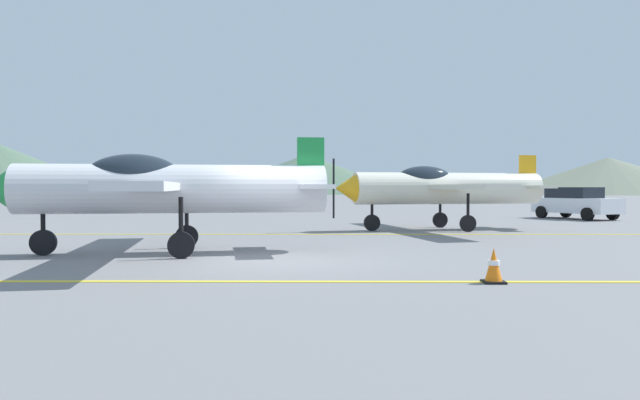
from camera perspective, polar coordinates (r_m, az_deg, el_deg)
ground_plane at (r=13.30m, az=-4.07°, el=-5.72°), size 400.00×400.00×0.00m
apron_line_near at (r=10.19m, az=-5.46°, el=-7.82°), size 80.00×0.16×0.01m
apron_line_far at (r=20.27m, az=-2.53°, el=-3.32°), size 80.00×0.16×0.01m
airplane_near at (r=14.92m, az=-15.03°, el=1.22°), size 8.39×9.60×2.87m
airplane_mid at (r=22.88m, az=11.51°, el=1.22°), size 8.41×9.56×2.87m
car_sedan at (r=32.89m, az=23.38°, el=-0.22°), size 3.54×4.65×1.62m
traffic_cone_front at (r=10.41m, az=16.37°, el=-6.10°), size 0.36×0.36×0.59m
hill_centerleft at (r=158.91m, az=-1.32°, el=2.51°), size 57.26×57.26×10.46m
hill_centerright at (r=159.57m, az=25.96°, el=2.11°), size 51.85×51.85×8.93m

